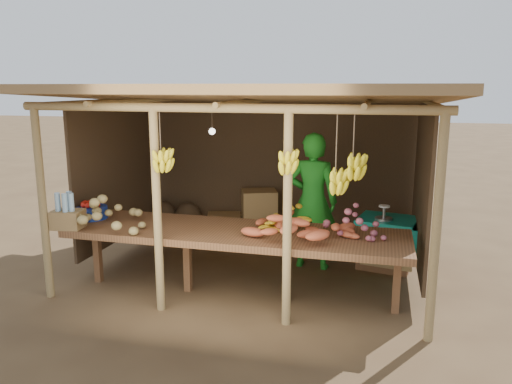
# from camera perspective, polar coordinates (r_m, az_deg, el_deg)

# --- Properties ---
(ground) EXTENTS (60.00, 60.00, 0.00)m
(ground) POSITION_cam_1_polar(r_m,az_deg,el_deg) (6.83, 0.00, -8.64)
(ground) COLOR brown
(ground) RESTS_ON ground
(stall_structure) EXTENTS (4.70, 3.50, 2.43)m
(stall_structure) POSITION_cam_1_polar(r_m,az_deg,el_deg) (6.36, 0.33, 7.49)
(stall_structure) COLOR #9D8151
(stall_structure) RESTS_ON ground
(counter) EXTENTS (3.90, 1.05, 0.80)m
(counter) POSITION_cam_1_polar(r_m,az_deg,el_deg) (5.73, -2.34, -4.96)
(counter) COLOR brown
(counter) RESTS_ON ground
(potato_heap) EXTENTS (1.15, 0.80, 0.37)m
(potato_heap) POSITION_cam_1_polar(r_m,az_deg,el_deg) (6.08, -16.90, -2.08)
(potato_heap) COLOR #98844E
(potato_heap) RESTS_ON counter
(sweet_potato_heap) EXTENTS (1.18, 0.76, 0.36)m
(sweet_potato_heap) POSITION_cam_1_polar(r_m,az_deg,el_deg) (5.39, 4.92, -3.40)
(sweet_potato_heap) COLOR #C45632
(sweet_potato_heap) RESTS_ON counter
(onion_heap) EXTENTS (0.79, 0.54, 0.35)m
(onion_heap) POSITION_cam_1_polar(r_m,az_deg,el_deg) (5.51, 10.96, -3.30)
(onion_heap) COLOR #AD5464
(onion_heap) RESTS_ON counter
(banana_pile) EXTENTS (0.63, 0.41, 0.35)m
(banana_pile) POSITION_cam_1_polar(r_m,az_deg,el_deg) (5.71, 4.18, -2.60)
(banana_pile) COLOR gold
(banana_pile) RESTS_ON counter
(tomato_basin) EXTENTS (0.41, 0.41, 0.22)m
(tomato_basin) POSITION_cam_1_polar(r_m,az_deg,el_deg) (6.53, -18.40, -2.10)
(tomato_basin) COLOR navy
(tomato_basin) RESTS_ON counter
(bottle_box) EXTENTS (0.37, 0.31, 0.42)m
(bottle_box) POSITION_cam_1_polar(r_m,az_deg,el_deg) (6.14, -20.73, -2.42)
(bottle_box) COLOR olive
(bottle_box) RESTS_ON counter
(vendor) EXTENTS (0.69, 0.48, 1.83)m
(vendor) POSITION_cam_1_polar(r_m,az_deg,el_deg) (6.66, 6.46, -1.04)
(vendor) COLOR #1B7B1D
(vendor) RESTS_ON ground
(tarp_crate) EXTENTS (0.86, 0.78, 0.89)m
(tarp_crate) POSITION_cam_1_polar(r_m,az_deg,el_deg) (6.98, 14.65, -5.44)
(tarp_crate) COLOR brown
(tarp_crate) RESTS_ON ground
(carton_stack) EXTENTS (1.20, 0.57, 0.83)m
(carton_stack) POSITION_cam_1_polar(r_m,az_deg,el_deg) (7.77, -1.00, -3.24)
(carton_stack) COLOR olive
(carton_stack) RESTS_ON ground
(burlap_sacks) EXTENTS (0.92, 0.48, 0.65)m
(burlap_sacks) POSITION_cam_1_polar(r_m,az_deg,el_deg) (8.36, -9.18, -2.91)
(burlap_sacks) COLOR #43311F
(burlap_sacks) RESTS_ON ground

